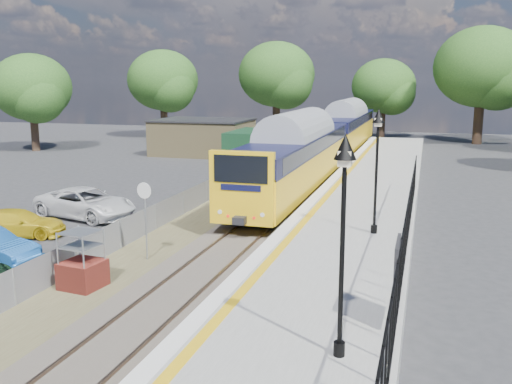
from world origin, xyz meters
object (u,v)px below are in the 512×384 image
at_px(victorian_lamp_south, 344,195).
at_px(speed_sign, 145,208).
at_px(train, 328,138).
at_px(car_white, 86,203).
at_px(victorian_lamp_north, 378,142).
at_px(brick_plinth, 82,261).
at_px(car_yellow, 18,223).

bearing_deg(victorian_lamp_south, speed_sign, 138.95).
distance_m(train, car_white, 20.40).
distance_m(victorian_lamp_north, brick_plinth, 10.98).
relative_size(brick_plinth, car_yellow, 0.49).
bearing_deg(victorian_lamp_south, victorian_lamp_north, 91.15).
relative_size(victorian_lamp_south, train, 0.11).
bearing_deg(victorian_lamp_north, speed_sign, -159.36).
xyz_separation_m(speed_sign, car_yellow, (-6.77, 1.48, -1.44)).
xyz_separation_m(victorian_lamp_south, train, (-5.50, 30.73, -1.96)).
distance_m(train, car_yellow, 24.17).
xyz_separation_m(train, car_yellow, (-9.35, -22.22, -1.77)).
xyz_separation_m(victorian_lamp_north, speed_sign, (-7.88, -2.97, -2.29)).
height_order(victorian_lamp_north, car_yellow, victorian_lamp_north).
xyz_separation_m(victorian_lamp_north, car_yellow, (-14.65, -1.49, -3.73)).
height_order(speed_sign, car_yellow, speed_sign).
height_order(victorian_lamp_north, train, victorian_lamp_north).
relative_size(victorian_lamp_north, speed_sign, 1.57).
bearing_deg(victorian_lamp_south, car_white, 138.80).
relative_size(train, brick_plinth, 21.34).
xyz_separation_m(speed_sign, car_white, (-5.93, 5.23, -1.29)).
relative_size(train, speed_sign, 13.96).
bearing_deg(speed_sign, victorian_lamp_north, 29.31).
distance_m(victorian_lamp_south, brick_plinth, 10.08).
bearing_deg(train, car_white, -114.73).
bearing_deg(car_white, victorian_lamp_north, -87.14).
relative_size(speed_sign, car_yellow, 0.75).
height_order(brick_plinth, car_white, brick_plinth).
distance_m(victorian_lamp_south, victorian_lamp_north, 10.00).
relative_size(victorian_lamp_south, car_yellow, 1.18).
xyz_separation_m(brick_plinth, speed_sign, (0.59, 3.15, 1.09)).
distance_m(train, speed_sign, 23.84).
bearing_deg(car_white, train, -12.56).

